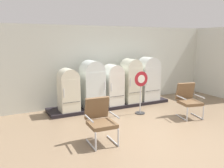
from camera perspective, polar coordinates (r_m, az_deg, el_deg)
name	(u,v)px	position (r m, az deg, el deg)	size (l,w,h in m)	color
ground	(166,138)	(6.18, 12.75, -12.43)	(12.00, 10.00, 0.05)	#846D53
back_wall	(103,65)	(8.85, -2.17, 4.61)	(11.76, 0.12, 2.84)	silver
side_wall_right	(217,63)	(10.82, 23.83, 4.70)	(0.16, 2.20, 2.84)	silver
display_plinth	(111,105)	(8.55, -0.30, -5.03)	(4.44, 0.95, 0.11)	black
refrigerator_0	(68,89)	(7.67, -10.39, -1.09)	(0.59, 0.62, 1.36)	silver
refrigerator_1	(92,83)	(7.96, -4.75, 0.32)	(0.70, 0.70, 1.57)	silver
refrigerator_2	(113,83)	(8.27, 0.25, 0.13)	(0.59, 0.65, 1.40)	white
refrigerator_3	(131,79)	(8.62, 4.56, 1.16)	(0.58, 0.67, 1.57)	silver
refrigerator_4	(148,77)	(9.01, 8.73, 1.57)	(0.71, 0.62, 1.61)	silver
armchair_left	(100,119)	(5.55, -2.88, -8.31)	(0.67, 0.74, 1.04)	silver
armchair_right	(188,99)	(7.70, 17.81, -3.38)	(0.75, 0.82, 1.04)	silver
sign_stand	(141,93)	(7.64, 6.88, -2.15)	(0.48, 0.32, 1.38)	#2D2D30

